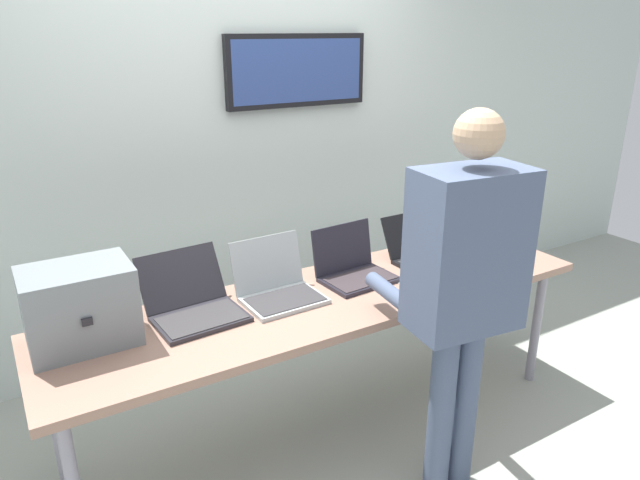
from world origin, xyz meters
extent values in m
cube|color=#9CA196|center=(0.00, 0.00, -0.02)|extent=(8.00, 8.00, 0.04)
cube|color=silver|center=(0.00, 1.13, 1.29)|extent=(8.00, 0.06, 2.58)
cube|color=black|center=(0.43, 1.08, 1.71)|extent=(0.94, 0.05, 0.43)
cube|color=navy|center=(0.43, 1.06, 1.71)|extent=(0.88, 0.02, 0.37)
cube|color=#9A725F|center=(0.00, 0.00, 0.73)|extent=(2.68, 0.70, 0.04)
cylinder|color=gray|center=(1.24, -0.25, 0.35)|extent=(0.05, 0.05, 0.71)
cylinder|color=gray|center=(-1.24, 0.25, 0.35)|extent=(0.05, 0.05, 0.71)
cylinder|color=gray|center=(1.24, 0.25, 0.35)|extent=(0.05, 0.05, 0.71)
cube|color=slate|center=(-1.08, 0.13, 0.91)|extent=(0.41, 0.30, 0.33)
cube|color=black|center=(-1.08, -0.02, 0.91)|extent=(0.04, 0.01, 0.03)
cube|color=#25242A|center=(-0.62, 0.06, 0.76)|extent=(0.40, 0.29, 0.02)
cube|color=#333132|center=(-0.62, 0.05, 0.77)|extent=(0.36, 0.24, 0.00)
cube|color=#25242A|center=(-0.63, 0.26, 0.89)|extent=(0.39, 0.16, 0.24)
cube|color=#B0D2ED|center=(-0.63, 0.26, 0.88)|extent=(0.36, 0.14, 0.21)
cube|color=#ADB5B4|center=(-0.22, 0.04, 0.76)|extent=(0.37, 0.27, 0.02)
cube|color=#323133|center=(-0.22, 0.03, 0.77)|extent=(0.34, 0.22, 0.00)
cube|color=#ADB5B4|center=(-0.23, 0.20, 0.89)|extent=(0.36, 0.08, 0.25)
cube|color=silver|center=(-0.23, 0.21, 0.89)|extent=(0.33, 0.07, 0.22)
cube|color=#22202A|center=(0.21, 0.05, 0.76)|extent=(0.37, 0.27, 0.02)
cube|color=#342C2F|center=(0.21, 0.04, 0.77)|extent=(0.34, 0.22, 0.00)
cube|color=#22202A|center=(0.20, 0.20, 0.89)|extent=(0.36, 0.08, 0.24)
cube|color=#2E612E|center=(0.20, 0.20, 0.89)|extent=(0.33, 0.06, 0.21)
cube|color=black|center=(0.65, 0.04, 0.76)|extent=(0.31, 0.25, 0.02)
cube|color=#302F2E|center=(0.65, 0.03, 0.77)|extent=(0.28, 0.19, 0.00)
cube|color=black|center=(0.65, 0.21, 0.88)|extent=(0.31, 0.12, 0.22)
cube|color=white|center=(0.65, 0.22, 0.87)|extent=(0.28, 0.10, 0.19)
cube|color=#B2B6B4|center=(1.07, 0.06, 0.76)|extent=(0.36, 0.27, 0.02)
cube|color=#2B3535|center=(1.07, 0.05, 0.77)|extent=(0.33, 0.22, 0.00)
cube|color=#B2B6B4|center=(1.09, 0.23, 0.87)|extent=(0.35, 0.14, 0.21)
cube|color=black|center=(1.09, 0.23, 0.87)|extent=(0.32, 0.12, 0.19)
cylinder|color=#4B5974|center=(0.18, -0.62, 0.41)|extent=(0.12, 0.12, 0.82)
cylinder|color=#4B5974|center=(0.30, -0.64, 0.41)|extent=(0.12, 0.12, 0.82)
cube|color=#4B5974|center=(0.24, -0.63, 1.14)|extent=(0.47, 0.31, 0.65)
sphere|color=tan|center=(0.24, -0.63, 1.59)|extent=(0.19, 0.19, 0.19)
cylinder|color=#4B5974|center=(0.11, -0.32, 0.87)|extent=(0.11, 0.33, 0.07)
cylinder|color=#4B5974|center=(0.44, -0.36, 0.87)|extent=(0.11, 0.33, 0.07)
cylinder|color=#2F4795|center=(0.67, -0.25, 0.79)|extent=(0.08, 0.08, 0.09)
cube|color=white|center=(0.48, -0.17, 0.75)|extent=(0.23, 0.31, 0.00)
camera|label=1|loc=(-1.33, -2.12, 1.95)|focal=32.42mm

